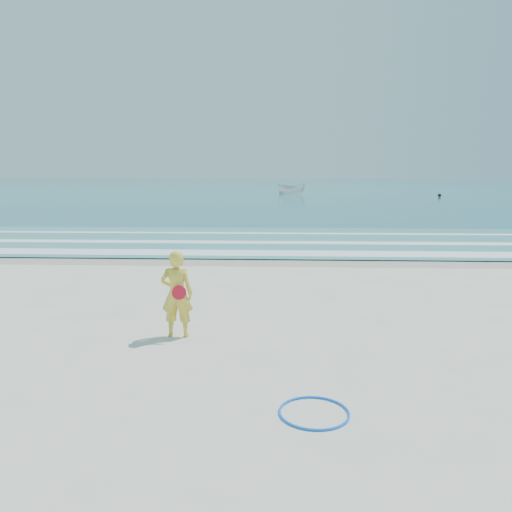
{
  "coord_description": "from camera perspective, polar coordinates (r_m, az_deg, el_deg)",
  "views": [
    {
      "loc": [
        0.56,
        -8.44,
        3.11
      ],
      "look_at": [
        -0.02,
        4.0,
        1.0
      ],
      "focal_mm": 35.0,
      "sensor_mm": 36.0,
      "label": 1
    }
  ],
  "objects": [
    {
      "name": "ground",
      "position": [
        9.02,
        -1.09,
        -10.56
      ],
      "size": [
        400.0,
        400.0,
        0.0
      ],
      "primitive_type": "plane",
      "color": "silver",
      "rests_on": "ground"
    },
    {
      "name": "buoy",
      "position": [
        66.19,
        20.24,
        6.54
      ],
      "size": [
        0.43,
        0.43,
        0.43
      ],
      "primitive_type": "sphere",
      "color": "black",
      "rests_on": "ocean"
    },
    {
      "name": "shallow",
      "position": [
        22.66,
        1.22,
        1.83
      ],
      "size": [
        400.0,
        10.0,
        0.01
      ],
      "primitive_type": "cube",
      "color": "#59B7AD",
      "rests_on": "ocean"
    },
    {
      "name": "foam_far",
      "position": [
        25.14,
        1.37,
        2.62
      ],
      "size": [
        400.0,
        0.6,
        0.01
      ],
      "primitive_type": "cube",
      "color": "white",
      "rests_on": "shallow"
    },
    {
      "name": "boat",
      "position": [
        69.53,
        4.07,
        7.67
      ],
      "size": [
        4.07,
        1.97,
        1.51
      ],
      "primitive_type": "imported",
      "rotation": [
        0.0,
        0.0,
        1.44
      ],
      "color": "silver",
      "rests_on": "ocean"
    },
    {
      "name": "hoop",
      "position": [
        6.84,
        6.65,
        -17.34
      ],
      "size": [
        1.03,
        1.03,
        0.03
      ],
      "primitive_type": "torus",
      "rotation": [
        0.0,
        0.0,
        -0.11
      ],
      "color": "blue",
      "rests_on": "ground"
    },
    {
      "name": "ocean",
      "position": [
        113.49,
        2.41,
        8.03
      ],
      "size": [
        400.0,
        190.0,
        0.04
      ],
      "primitive_type": "cube",
      "color": "#19727F",
      "rests_on": "ground"
    },
    {
      "name": "foam_near",
      "position": [
        19.0,
        0.94,
        0.35
      ],
      "size": [
        400.0,
        1.4,
        0.01
      ],
      "primitive_type": "cube",
      "color": "white",
      "rests_on": "shallow"
    },
    {
      "name": "woman",
      "position": [
        9.56,
        -9.03,
        -4.3
      ],
      "size": [
        0.61,
        0.42,
        1.66
      ],
      "color": "yellow",
      "rests_on": "ground"
    },
    {
      "name": "foam_mid",
      "position": [
        21.87,
        1.17,
        1.57
      ],
      "size": [
        400.0,
        0.9,
        0.01
      ],
      "primitive_type": "cube",
      "color": "white",
      "rests_on": "shallow"
    },
    {
      "name": "wet_sand",
      "position": [
        17.73,
        0.81,
        -0.49
      ],
      "size": [
        400.0,
        2.4,
        0.0
      ],
      "primitive_type": "cube",
      "color": "#B2A893",
      "rests_on": "ground"
    }
  ]
}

